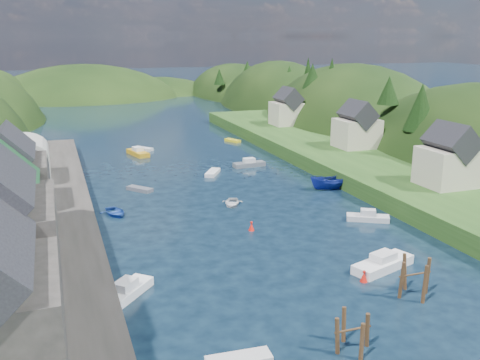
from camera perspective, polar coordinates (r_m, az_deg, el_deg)
name	(u,v)px	position (r m, az deg, el deg)	size (l,w,h in m)	color
ground	(196,171)	(88.55, -4.76, 0.99)	(600.00, 600.00, 0.00)	black
hillside_right	(352,162)	(130.28, 11.84, 1.93)	(36.00, 245.56, 48.00)	black
far_hills	(116,124)	(210.88, -13.13, 5.87)	(103.00, 68.00, 44.00)	black
hill_trees	(177,94)	(100.79, -6.77, 9.05)	(90.41, 151.03, 11.97)	black
quay_left	(39,250)	(56.98, -20.65, -7.00)	(12.00, 110.00, 2.00)	#2D2B28
boat_sheds	(20,167)	(74.05, -22.37, 1.29)	(7.00, 21.00, 7.50)	#2D2D30
terrace_right	(360,165)	(89.09, 12.68, 1.55)	(16.00, 120.00, 2.40)	#234719
right_bank_cottages	(351,128)	(96.69, 11.75, 5.46)	(9.00, 59.24, 8.41)	beige
piling_cluster_near	(352,336)	(39.92, 11.90, -16.00)	(2.88, 2.72, 3.29)	#382314
piling_cluster_far	(414,281)	(48.50, 18.10, -10.18)	(3.16, 2.95, 3.92)	#382314
channel_buoy_near	(364,277)	(50.29, 13.08, -10.01)	(0.70, 0.70, 1.10)	red
channel_buoy_far	(251,226)	(61.22, 1.23, -4.98)	(0.70, 0.70, 1.10)	red
moored_boats	(257,219)	(63.42, 1.88, -4.13)	(38.04, 86.48, 2.30)	silver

